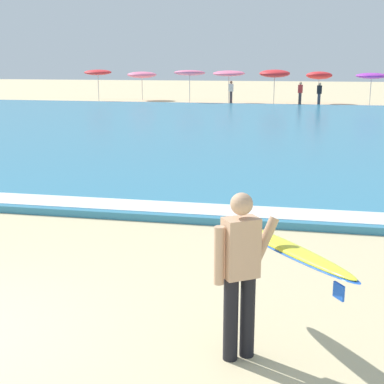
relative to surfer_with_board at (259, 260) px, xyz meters
name	(u,v)px	position (x,y,z in m)	size (l,w,h in m)	color
sea	(216,129)	(-3.42, 18.34, -0.95)	(120.00, 28.00, 0.14)	teal
surf_foam	(109,204)	(-3.42, 4.94, -0.88)	(120.00, 0.83, 0.01)	white
surfer_with_board	(259,260)	(0.00, 0.00, 0.00)	(1.52, 2.12, 1.73)	black
beach_umbrella_0	(98,72)	(-14.79, 33.84, 1.11)	(2.02, 2.04, 2.36)	beige
beach_umbrella_1	(142,75)	(-12.05, 36.03, 0.90)	(2.24, 2.24, 2.16)	beige
beach_umbrella_2	(190,73)	(-7.76, 33.47, 1.12)	(2.23, 2.24, 2.39)	beige
beach_umbrella_3	(229,73)	(-5.09, 34.43, 1.07)	(2.29, 2.30, 2.33)	beige
beach_umbrella_4	(275,74)	(-1.81, 33.85, 1.08)	(2.12, 2.13, 2.40)	beige
beach_umbrella_5	(319,75)	(1.23, 35.16, 0.94)	(1.82, 1.86, 2.30)	beige
beach_umbrella_6	(372,76)	(4.62, 33.67, 0.97)	(2.06, 2.06, 2.19)	beige
beachgoer_near_row_left	(231,91)	(-4.86, 34.05, -0.18)	(0.32, 0.20, 1.58)	#383842
beachgoer_near_row_mid	(300,93)	(-0.01, 33.26, -0.18)	(0.32, 0.20, 1.58)	#383842
beachgoer_near_row_right	(319,94)	(1.24, 32.50, -0.18)	(0.32, 0.20, 1.58)	#383842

